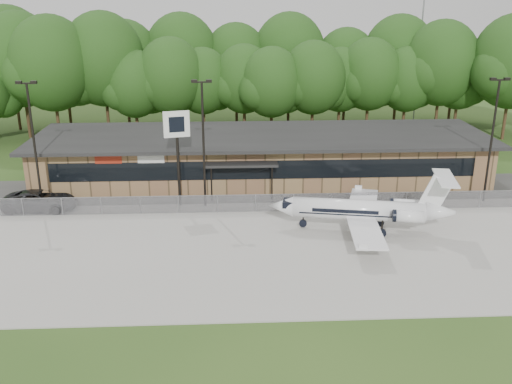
{
  "coord_description": "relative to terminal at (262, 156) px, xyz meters",
  "views": [
    {
      "loc": [
        -3.03,
        -26.93,
        16.29
      ],
      "look_at": [
        -1.11,
        12.0,
        2.76
      ],
      "focal_mm": 40.0,
      "sensor_mm": 36.0,
      "label": 1
    }
  ],
  "objects": [
    {
      "name": "ground",
      "position": [
        0.0,
        -23.94,
        -2.18
      ],
      "size": [
        160.0,
        160.0,
        0.0
      ],
      "primitive_type": "plane",
      "color": "#284719",
      "rests_on": "ground"
    },
    {
      "name": "light_pole_left",
      "position": [
        -18.0,
        -7.44,
        3.8
      ],
      "size": [
        1.55,
        0.3,
        10.23
      ],
      "color": "black",
      "rests_on": "ground"
    },
    {
      "name": "radio_mast",
      "position": [
        22.0,
        24.06,
        10.32
      ],
      "size": [
        0.2,
        0.2,
        25.0
      ],
      "primitive_type": "cylinder",
      "color": "gray",
      "rests_on": "ground"
    },
    {
      "name": "business_jet",
      "position": [
        6.66,
        -13.16,
        -0.57
      ],
      "size": [
        13.3,
        11.94,
        4.49
      ],
      "rotation": [
        0.0,
        0.0,
        -0.19
      ],
      "color": "white",
      "rests_on": "ground"
    },
    {
      "name": "apron",
      "position": [
        0.0,
        -15.94,
        -2.14
      ],
      "size": [
        64.0,
        18.0,
        0.08
      ],
      "primitive_type": "cube",
      "color": "#9E9B93",
      "rests_on": "ground"
    },
    {
      "name": "terminal",
      "position": [
        0.0,
        0.0,
        0.0
      ],
      "size": [
        41.0,
        11.65,
        4.3
      ],
      "color": "olive",
      "rests_on": "ground"
    },
    {
      "name": "parking_lot",
      "position": [
        0.0,
        -4.44,
        -2.15
      ],
      "size": [
        50.0,
        9.0,
        0.06
      ],
      "primitive_type": "cube",
      "color": "#383835",
      "rests_on": "ground"
    },
    {
      "name": "light_pole_mid",
      "position": [
        -5.0,
        -7.44,
        3.8
      ],
      "size": [
        1.55,
        0.3,
        10.23
      ],
      "color": "black",
      "rests_on": "ground"
    },
    {
      "name": "fence",
      "position": [
        0.0,
        -8.94,
        -1.4
      ],
      "size": [
        46.0,
        0.04,
        1.52
      ],
      "color": "gray",
      "rests_on": "ground"
    },
    {
      "name": "suv",
      "position": [
        -18.12,
        -7.55,
        -1.38
      ],
      "size": [
        5.87,
        2.89,
        1.6
      ],
      "primitive_type": "imported",
      "rotation": [
        0.0,
        0.0,
        1.53
      ],
      "color": "#313234",
      "rests_on": "ground"
    },
    {
      "name": "pole_sign",
      "position": [
        -7.06,
        -7.14,
        3.79
      ],
      "size": [
        2.04,
        0.68,
        7.79
      ],
      "rotation": [
        0.0,
        0.0,
        0.23
      ],
      "color": "black",
      "rests_on": "ground"
    },
    {
      "name": "treeline",
      "position": [
        0.0,
        18.06,
        5.32
      ],
      "size": [
        72.0,
        12.0,
        15.0
      ],
      "primitive_type": null,
      "color": "#213D13",
      "rests_on": "ground"
    },
    {
      "name": "light_pole_right",
      "position": [
        18.0,
        -7.44,
        3.8
      ],
      "size": [
        1.55,
        0.3,
        10.23
      ],
      "color": "black",
      "rests_on": "ground"
    }
  ]
}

